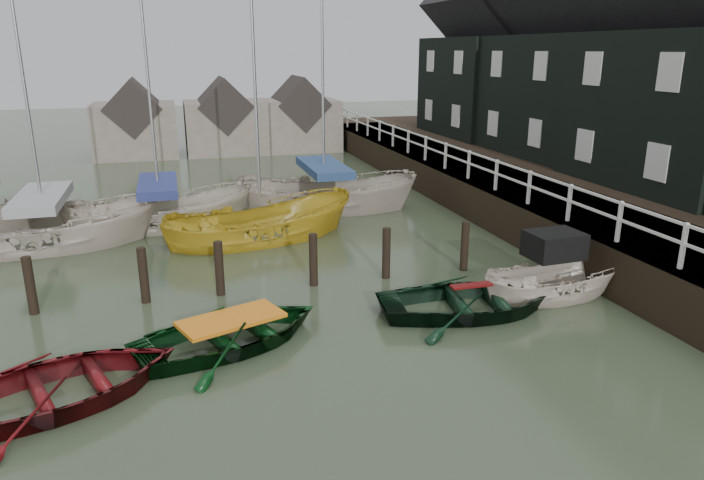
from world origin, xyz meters
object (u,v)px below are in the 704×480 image
object	(u,v)px
rowboat_green	(233,345)
sailboat_d	(324,207)
motorboat	(554,292)
rowboat_red	(59,403)
rowboat_dkgreen	(470,313)
sailboat_c	(262,238)
sailboat_b	(162,225)
sailboat_a	(48,245)

from	to	relation	value
rowboat_green	sailboat_d	world-z (taller)	sailboat_d
motorboat	rowboat_green	bearing A→B (deg)	90.55
rowboat_red	motorboat	world-z (taller)	motorboat
rowboat_green	motorboat	xyz separation A→B (m)	(8.00, 0.51, 0.11)
rowboat_green	rowboat_dkgreen	xyz separation A→B (m)	(5.52, 0.16, 0.00)
rowboat_green	sailboat_c	bearing A→B (deg)	-33.00
rowboat_green	sailboat_b	bearing A→B (deg)	-11.94
rowboat_dkgreen	sailboat_b	world-z (taller)	sailboat_b
rowboat_red	rowboat_green	world-z (taller)	rowboat_red
rowboat_dkgreen	sailboat_d	size ratio (longest dim) A/B	0.32
rowboat_dkgreen	sailboat_d	distance (m)	10.73
rowboat_dkgreen	sailboat_a	world-z (taller)	sailboat_a
sailboat_b	sailboat_d	xyz separation A→B (m)	(6.06, 0.96, -0.00)
rowboat_red	sailboat_d	xyz separation A→B (m)	(7.76, 12.26, 0.06)
motorboat	sailboat_a	size ratio (longest dim) A/B	0.38
rowboat_green	sailboat_c	world-z (taller)	sailboat_c
rowboat_green	sailboat_a	bearing A→B (deg)	9.57
rowboat_dkgreen	sailboat_b	bearing A→B (deg)	42.40
rowboat_dkgreen	sailboat_d	xyz separation A→B (m)	(-0.92, 10.69, 0.06)
rowboat_red	motorboat	bearing A→B (deg)	-101.22
rowboat_red	rowboat_dkgreen	world-z (taller)	rowboat_red
rowboat_green	rowboat_dkgreen	size ratio (longest dim) A/B	0.95
rowboat_dkgreen	sailboat_a	size ratio (longest dim) A/B	0.39
rowboat_green	sailboat_a	size ratio (longest dim) A/B	0.37
sailboat_c	sailboat_d	distance (m)	4.44
rowboat_red	sailboat_a	size ratio (longest dim) A/B	0.40
motorboat	rowboat_red	bearing A→B (deg)	96.72
rowboat_red	motorboat	size ratio (longest dim) A/B	1.05
sailboat_b	rowboat_green	bearing A→B (deg)	-175.73
rowboat_red	sailboat_c	size ratio (longest dim) A/B	0.38
motorboat	sailboat_c	distance (m)	9.42
rowboat_red	sailboat_d	distance (m)	14.51
sailboat_d	rowboat_green	bearing A→B (deg)	175.95
sailboat_a	sailboat_b	distance (m)	3.69
motorboat	sailboat_d	bearing A→B (deg)	15.11
rowboat_green	sailboat_b	world-z (taller)	sailboat_b
rowboat_dkgreen	sailboat_a	xyz separation A→B (m)	(-10.39, 8.30, 0.06)
rowboat_green	motorboat	distance (m)	8.02
rowboat_green	sailboat_d	bearing A→B (deg)	-43.35
motorboat	sailboat_b	xyz separation A→B (m)	(-9.46, 9.38, -0.04)
rowboat_red	sailboat_c	world-z (taller)	sailboat_c
rowboat_red	sailboat_d	size ratio (longest dim) A/B	0.32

